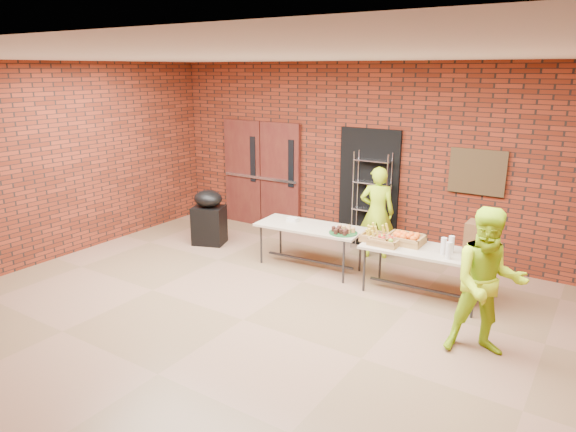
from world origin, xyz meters
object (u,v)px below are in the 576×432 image
(table_left, at_px, (310,229))
(table_right, at_px, (424,253))
(covered_grill, at_px, (209,217))
(volunteer_woman, at_px, (377,212))
(wire_rack, at_px, (371,202))
(coffee_dispenser, at_px, (480,240))
(volunteer_man, at_px, (488,283))

(table_left, bearing_deg, table_right, -6.83)
(table_left, height_order, covered_grill, covered_grill)
(volunteer_woman, bearing_deg, covered_grill, -1.28)
(wire_rack, bearing_deg, table_right, -46.20)
(covered_grill, bearing_deg, wire_rack, 6.08)
(table_left, relative_size, coffee_dispenser, 3.78)
(wire_rack, bearing_deg, volunteer_man, -46.84)
(wire_rack, relative_size, volunteer_man, 1.03)
(wire_rack, distance_m, volunteer_woman, 0.37)
(coffee_dispenser, distance_m, volunteer_man, 1.25)
(wire_rack, xyz_separation_m, covered_grill, (-2.57, -1.30, -0.37))
(table_right, distance_m, coffee_dispenser, 0.75)
(coffee_dispenser, bearing_deg, covered_grill, -179.64)
(wire_rack, height_order, covered_grill, wire_rack)
(covered_grill, relative_size, volunteer_woman, 0.64)
(wire_rack, height_order, table_right, wire_rack)
(table_right, bearing_deg, covered_grill, 175.57)
(table_left, relative_size, table_right, 1.00)
(wire_rack, xyz_separation_m, coffee_dispenser, (2.11, -1.27, 0.07))
(table_right, height_order, covered_grill, covered_grill)
(wire_rack, distance_m, table_right, 2.01)
(wire_rack, xyz_separation_m, volunteer_man, (2.49, -2.46, -0.02))
(table_right, bearing_deg, volunteer_woman, 133.96)
(table_right, height_order, coffee_dispenser, coffee_dispenser)
(table_right, relative_size, volunteer_man, 1.04)
(covered_grill, xyz_separation_m, volunteer_man, (5.06, -1.16, 0.35))
(wire_rack, height_order, volunteer_woman, wire_rack)
(table_left, xyz_separation_m, volunteer_man, (2.94, -1.16, 0.20))
(wire_rack, relative_size, table_left, 0.99)
(volunteer_man, bearing_deg, volunteer_woman, 111.61)
(volunteer_man, bearing_deg, wire_rack, 111.07)
(table_left, xyz_separation_m, coffee_dispenser, (2.56, 0.03, 0.29))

